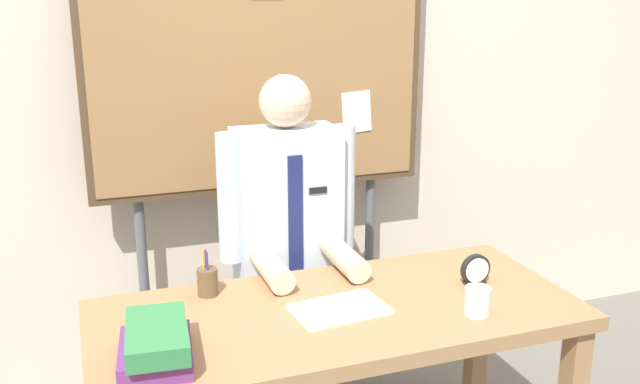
% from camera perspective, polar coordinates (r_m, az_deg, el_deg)
% --- Properties ---
extents(back_wall, '(6.40, 0.08, 2.70)m').
position_cam_1_polar(back_wall, '(3.18, -5.84, 8.78)').
color(back_wall, beige).
rests_on(back_wall, ground_plane).
extents(desk, '(1.59, 0.70, 0.75)m').
position_cam_1_polar(desk, '(2.36, 1.39, -11.61)').
color(desk, '#9E754C').
rests_on(desk, ground_plane).
extents(person, '(0.55, 0.56, 1.45)m').
position_cam_1_polar(person, '(2.82, -2.60, -6.34)').
color(person, '#2D2D33').
rests_on(person, ground_plane).
extents(bulletin_board, '(1.46, 0.09, 2.11)m').
position_cam_1_polar(bulletin_board, '(2.97, -4.93, 10.96)').
color(bulletin_board, '#4C3823').
rests_on(bulletin_board, ground_plane).
extents(book_stack, '(0.23, 0.31, 0.11)m').
position_cam_1_polar(book_stack, '(2.03, -13.19, -11.98)').
color(book_stack, '#72337F').
rests_on(book_stack, desk).
extents(open_notebook, '(0.32, 0.22, 0.01)m').
position_cam_1_polar(open_notebook, '(2.30, 1.58, -9.50)').
color(open_notebook, white).
rests_on(open_notebook, desk).
extents(desk_clock, '(0.11, 0.04, 0.11)m').
position_cam_1_polar(desk_clock, '(2.54, 12.55, -6.27)').
color(desk_clock, black).
rests_on(desk_clock, desk).
extents(coffee_mug, '(0.08, 0.08, 0.09)m').
position_cam_1_polar(coffee_mug, '(2.31, 12.70, -8.63)').
color(coffee_mug, white).
rests_on(coffee_mug, desk).
extents(pen_holder, '(0.07, 0.07, 0.16)m').
position_cam_1_polar(pen_holder, '(2.42, -9.15, -7.19)').
color(pen_holder, brown).
rests_on(pen_holder, desk).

